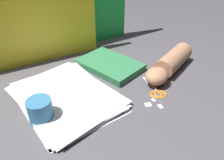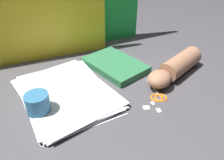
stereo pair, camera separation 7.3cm
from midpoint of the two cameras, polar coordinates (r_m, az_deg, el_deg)
ground_plane at (r=0.76m, az=1.42°, el=-4.08°), size 6.00×6.00×0.00m
backdrop_panel_left at (r=0.94m, az=-23.32°, el=15.40°), size 0.77×0.17×0.42m
paper_stack at (r=0.76m, az=-9.25°, el=-3.52°), size 0.30×0.38×0.02m
book_closed at (r=0.91m, az=3.11°, el=3.93°), size 0.20×0.27×0.03m
scissors at (r=0.79m, az=14.48°, el=-3.33°), size 0.12×0.14×0.01m
hand_forearm at (r=0.89m, az=18.50°, el=3.07°), size 0.31×0.14×0.08m
paper_scrap_near at (r=0.72m, az=14.99°, el=-7.72°), size 0.02×0.02×0.00m
paper_scrap_mid at (r=0.74m, az=13.40°, el=-5.99°), size 0.01×0.02×0.00m
paper_scrap_far at (r=0.72m, az=11.86°, el=-7.11°), size 0.03×0.03×0.00m
mug at (r=0.69m, az=-15.87°, el=-6.43°), size 0.07×0.07×0.08m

